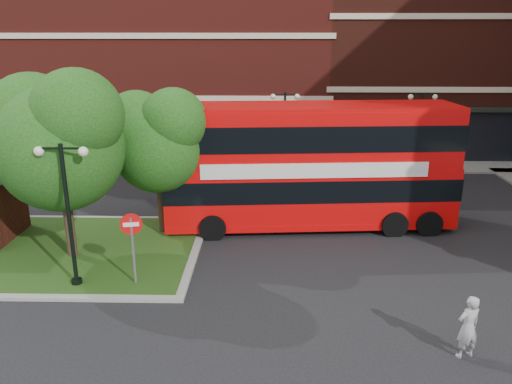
{
  "coord_description": "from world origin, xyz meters",
  "views": [
    {
      "loc": [
        0.95,
        -14.92,
        8.29
      ],
      "look_at": [
        0.52,
        4.76,
        2.0
      ],
      "focal_mm": 35.0,
      "sensor_mm": 36.0,
      "label": 1
    }
  ],
  "objects_px": {
    "car_white": "(387,163)",
    "woman": "(468,327)",
    "car_silver": "(192,156)",
    "bus": "(310,158)"
  },
  "relations": [
    {
      "from": "car_white",
      "to": "woman",
      "type": "bearing_deg",
      "value": 171.55
    },
    {
      "from": "woman",
      "to": "car_white",
      "type": "distance_m",
      "value": 17.99
    },
    {
      "from": "car_silver",
      "to": "bus",
      "type": "bearing_deg",
      "value": -144.71
    },
    {
      "from": "bus",
      "to": "woman",
      "type": "bearing_deg",
      "value": -74.22
    },
    {
      "from": "bus",
      "to": "woman",
      "type": "relative_size",
      "value": 6.98
    },
    {
      "from": "woman",
      "to": "car_silver",
      "type": "xyz_separation_m",
      "value": [
        -10.08,
        19.38,
        -0.13
      ]
    },
    {
      "from": "car_silver",
      "to": "car_white",
      "type": "height_order",
      "value": "same"
    },
    {
      "from": "woman",
      "to": "car_silver",
      "type": "height_order",
      "value": "woman"
    },
    {
      "from": "car_silver",
      "to": "car_white",
      "type": "bearing_deg",
      "value": -95.72
    },
    {
      "from": "bus",
      "to": "car_white",
      "type": "height_order",
      "value": "bus"
    }
  ]
}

